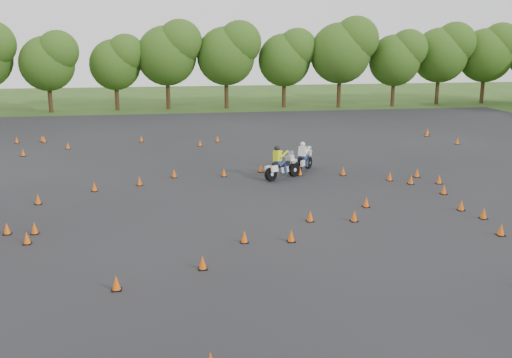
{
  "coord_description": "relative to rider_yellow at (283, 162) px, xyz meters",
  "views": [
    {
      "loc": [
        -4.03,
        -20.73,
        7.44
      ],
      "look_at": [
        0.0,
        4.0,
        1.2
      ],
      "focal_mm": 40.0,
      "sensor_mm": 36.0,
      "label": 1
    }
  ],
  "objects": [
    {
      "name": "traffic_cones",
      "position": [
        -2.95,
        -2.38,
        -0.69
      ],
      "size": [
        35.88,
        32.73,
        0.45
      ],
      "color": "#E05309",
      "rests_on": "asphalt_pad"
    },
    {
      "name": "rider_yellow",
      "position": [
        0.0,
        0.0,
        0.0
      ],
      "size": [
        2.41,
        1.81,
        1.83
      ],
      "primitive_type": null,
      "rotation": [
        0.0,
        0.0,
        0.52
      ],
      "color": "#C1CC12",
      "rests_on": "ground"
    },
    {
      "name": "asphalt_pad",
      "position": [
        -2.23,
        -2.54,
        -0.91
      ],
      "size": [
        62.0,
        62.0,
        0.0
      ],
      "primitive_type": "plane",
      "color": "black",
      "rests_on": "ground"
    },
    {
      "name": "ground",
      "position": [
        -2.23,
        -8.54,
        -0.92
      ],
      "size": [
        140.0,
        140.0,
        0.0
      ],
      "primitive_type": "plane",
      "color": "#2D5119",
      "rests_on": "ground"
    },
    {
      "name": "rider_white",
      "position": [
        1.53,
        1.67,
        -0.06
      ],
      "size": [
        1.87,
        2.19,
        1.71
      ],
      "primitive_type": null,
      "rotation": [
        0.0,
        0.0,
        0.93
      ],
      "color": "silver",
      "rests_on": "ground"
    },
    {
      "name": "treeline",
      "position": [
        1.11,
        26.5,
        3.65
      ],
      "size": [
        87.34,
        32.1,
        10.09
      ],
      "color": "#2E4F16",
      "rests_on": "ground"
    }
  ]
}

